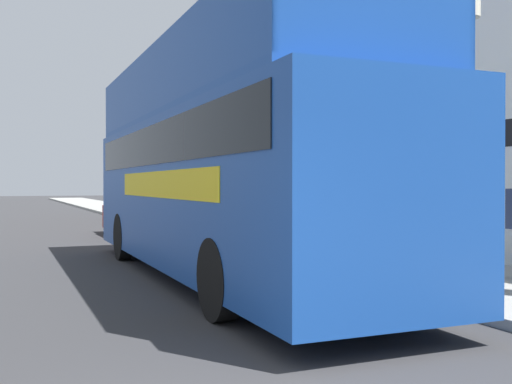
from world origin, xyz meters
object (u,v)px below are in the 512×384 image
(tour_bus, at_px, (217,176))
(lamp_post_nearest, at_px, (469,72))
(lamp_post_second, at_px, (245,128))
(parked_car_ahead_of_bus, at_px, (141,215))

(tour_bus, xyz_separation_m, lamp_post_nearest, (2.38, -4.01, 1.45))
(tour_bus, distance_m, lamp_post_second, 4.96)
(tour_bus, height_order, parked_car_ahead_of_bus, tour_bus)
(lamp_post_second, bearing_deg, parked_car_ahead_of_bus, 107.26)
(lamp_post_second, bearing_deg, tour_bus, -118.91)
(tour_bus, bearing_deg, lamp_post_nearest, -58.64)
(tour_bus, relative_size, lamp_post_nearest, 2.43)
(parked_car_ahead_of_bus, bearing_deg, lamp_post_second, -73.17)
(tour_bus, height_order, lamp_post_second, lamp_post_second)
(parked_car_ahead_of_bus, distance_m, lamp_post_nearest, 13.85)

